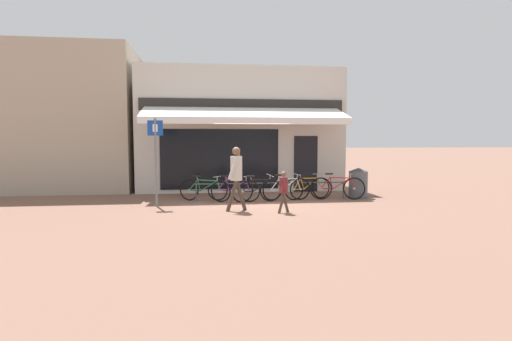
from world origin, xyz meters
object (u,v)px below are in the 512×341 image
pedestrian_adult (236,171)px  parking_sign (156,153)px  bicycle_orange (307,188)px  litter_bin (358,183)px  bicycle_black (258,190)px  pedestrian_child (284,187)px  bicycle_purple (233,190)px  bicycle_red (337,188)px  bicycle_silver (285,189)px  bicycle_green (205,190)px

pedestrian_adult → parking_sign: parking_sign is taller
bicycle_orange → parking_sign: (-4.78, -0.85, 1.20)m
litter_bin → bicycle_black: bearing=-172.6°
pedestrian_adult → pedestrian_child: size_ratio=1.58×
bicycle_purple → pedestrian_adult: (-0.03, -1.69, 0.73)m
bicycle_orange → litter_bin: 1.80m
bicycle_purple → litter_bin: litter_bin is taller
bicycle_black → bicycle_red: 2.67m
parking_sign → bicycle_black: bearing=9.1°
bicycle_black → bicycle_silver: (0.92, 0.11, 0.00)m
parking_sign → bicycle_orange: bearing=10.0°
bicycle_red → parking_sign: size_ratio=0.70×
bicycle_purple → bicycle_orange: 2.47m
bicycle_purple → bicycle_red: size_ratio=0.91×
bicycle_black → bicycle_green: bearing=153.5°
bicycle_green → bicycle_purple: 0.92m
bicycle_green → parking_sign: parking_sign is taller
bicycle_green → parking_sign: (-1.40, -0.80, 1.20)m
bicycle_silver → pedestrian_child: bearing=-114.4°
bicycle_silver → bicycle_red: bicycle_red is taller
bicycle_green → litter_bin: litter_bin is taller
bicycle_purple → pedestrian_adult: pedestrian_adult is taller
bicycle_purple → bicycle_orange: bicycle_orange is taller
bicycle_green → bicycle_orange: bearing=27.4°
bicycle_orange → pedestrian_adult: pedestrian_adult is taller
parking_sign → bicycle_silver: bearing=8.5°
pedestrian_child → pedestrian_adult: bearing=149.0°
bicycle_purple → parking_sign: (-2.31, -0.69, 1.20)m
bicycle_green → bicycle_black: size_ratio=0.95×
bicycle_purple → pedestrian_child: 2.49m
bicycle_orange → bicycle_purple: bearing=166.2°
pedestrian_child → parking_sign: bearing=147.1°
bicycle_silver → bicycle_orange: 0.83m
bicycle_silver → bicycle_orange: bearing=6.0°
bicycle_green → pedestrian_adult: 2.13m
bicycle_silver → pedestrian_adult: (-1.71, -1.60, 0.71)m
bicycle_purple → litter_bin: bearing=26.4°
parking_sign → bicycle_red: bearing=6.3°
pedestrian_adult → bicycle_purple: bearing=91.8°
bicycle_silver → pedestrian_child: pedestrian_child is taller
litter_bin → bicycle_purple: bearing=-176.5°
bicycle_silver → litter_bin: (2.58, 0.35, 0.12)m
bicycle_red → pedestrian_adult: size_ratio=1.02×
bicycle_green → bicycle_purple: (0.91, -0.11, 0.00)m
bicycle_silver → bicycle_orange: bicycle_silver is taller
parking_sign → bicycle_green: bearing=29.5°
bicycle_purple → bicycle_black: bearing=8.3°
bicycle_purple → bicycle_black: (0.76, -0.20, 0.01)m
bicycle_red → pedestrian_child: 3.07m
bicycle_black → pedestrian_child: bearing=-93.5°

